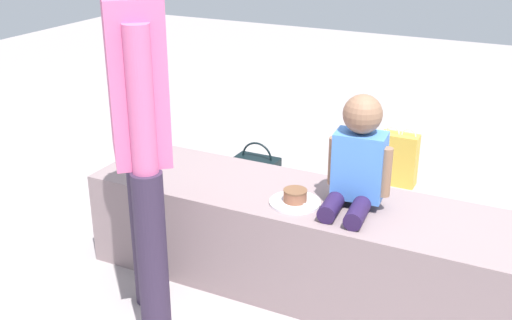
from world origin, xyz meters
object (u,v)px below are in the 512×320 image
(party_cup_red, at_px, (384,200))
(handbag_brown_canvas, at_px, (359,218))
(gift_bag, at_px, (398,159))
(cake_box_white, at_px, (457,230))
(cake_plate, at_px, (295,199))
(handbag_black_leather, at_px, (257,171))
(adult_standing, at_px, (138,104))
(child_seated, at_px, (358,159))

(party_cup_red, relative_size, handbag_brown_canvas, 0.35)
(gift_bag, distance_m, cake_box_white, 0.75)
(cake_plate, relative_size, gift_bag, 0.60)
(gift_bag, xyz_separation_m, handbag_black_leather, (-0.77, -0.42, -0.07))
(gift_bag, bearing_deg, adult_standing, -105.90)
(party_cup_red, bearing_deg, handbag_brown_canvas, -93.95)
(cake_plate, relative_size, handbag_black_leather, 0.78)
(party_cup_red, xyz_separation_m, handbag_brown_canvas, (-0.03, -0.39, 0.06))
(cake_plate, bearing_deg, cake_box_white, 54.90)
(child_seated, xyz_separation_m, cake_plate, (-0.24, -0.09, -0.19))
(handbag_brown_canvas, bearing_deg, party_cup_red, 86.05)
(party_cup_red, distance_m, handbag_black_leather, 0.80)
(cake_plate, bearing_deg, handbag_black_leather, 124.49)
(gift_bag, xyz_separation_m, cake_box_white, (0.47, -0.58, -0.10))
(cake_plate, height_order, handbag_black_leather, cake_plate)
(cake_plate, distance_m, handbag_black_leather, 1.23)
(gift_bag, height_order, handbag_brown_canvas, gift_bag)
(child_seated, relative_size, adult_standing, 0.30)
(party_cup_red, xyz_separation_m, handbag_black_leather, (-0.80, -0.03, 0.04))
(gift_bag, bearing_deg, handbag_brown_canvas, -89.66)
(cake_box_white, xyz_separation_m, handbag_brown_canvas, (-0.47, -0.20, 0.06))
(child_seated, height_order, adult_standing, adult_standing)
(cake_plate, height_order, party_cup_red, cake_plate)
(gift_bag, bearing_deg, party_cup_red, -85.37)
(child_seated, bearing_deg, handbag_black_leather, 135.75)
(adult_standing, distance_m, cake_plate, 0.81)
(child_seated, xyz_separation_m, handbag_black_leather, (-0.90, 0.88, -0.56))
(handbag_black_leather, bearing_deg, cake_box_white, -7.19)
(party_cup_red, distance_m, cake_box_white, 0.48)
(adult_standing, relative_size, cake_box_white, 5.03)
(handbag_brown_canvas, bearing_deg, gift_bag, 90.34)
(gift_bag, relative_size, cake_box_white, 1.18)
(cake_plate, distance_m, handbag_brown_canvas, 0.71)
(cake_plate, xyz_separation_m, handbag_black_leather, (-0.67, 0.97, -0.37))
(adult_standing, relative_size, gift_bag, 4.26)
(child_seated, height_order, gift_bag, child_seated)
(child_seated, distance_m, cake_box_white, 1.00)
(adult_standing, bearing_deg, party_cup_red, 69.15)
(cake_plate, xyz_separation_m, party_cup_red, (0.13, 1.00, -0.41))
(party_cup_red, height_order, cake_box_white, cake_box_white)
(adult_standing, distance_m, party_cup_red, 1.82)
(adult_standing, height_order, party_cup_red, adult_standing)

